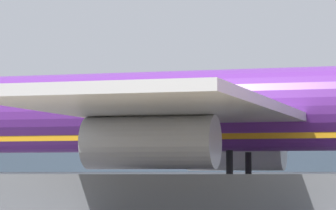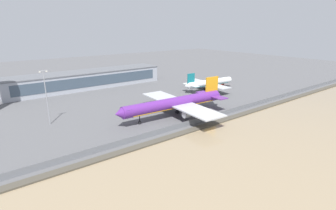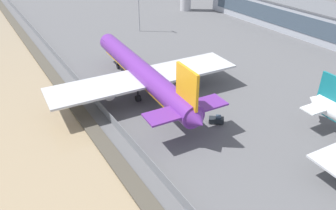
# 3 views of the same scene
# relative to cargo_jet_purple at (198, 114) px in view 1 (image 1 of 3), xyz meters

# --- Properties ---
(cargo_jet_purple) EXTENTS (54.83, 47.35, 15.27)m
(cargo_jet_purple) POSITION_rel_cargo_jet_purple_xyz_m (0.00, 0.00, 0.00)
(cargo_jet_purple) COLOR #602889
(cargo_jet_purple) RESTS_ON ground
(terminal_building) EXTENTS (96.53, 18.79, 10.57)m
(terminal_building) POSITION_rel_cargo_jet_purple_xyz_m (-9.78, 77.25, -0.53)
(terminal_building) COLOR #9EA3AD
(terminal_building) RESTS_ON ground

